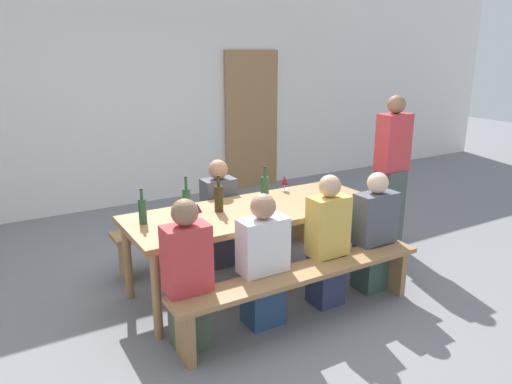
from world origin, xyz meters
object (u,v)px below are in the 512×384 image
at_px(wine_bottle_1, 219,198).
at_px(wine_glass_0, 285,181).
at_px(wooden_door, 252,120).
at_px(bench_near, 303,280).
at_px(seated_guest_far_0, 219,216).
at_px(tasting_table, 256,216).
at_px(wine_bottle_3, 143,210).
at_px(seated_guest_near_2, 327,244).
at_px(wine_glass_1, 197,209).
at_px(wine_bottle_2, 265,187).
at_px(wine_glass_2, 327,194).
at_px(standing_host, 391,176).
at_px(wine_bottle_0, 187,200).
at_px(bench_far, 220,225).
at_px(seated_guest_near_3, 374,235).
at_px(wine_glass_3, 261,199).
at_px(seated_guest_near_1, 263,264).
at_px(seated_guest_near_0, 188,279).

bearing_deg(wine_bottle_1, wine_glass_0, 16.02).
distance_m(wooden_door, bench_near, 4.14).
bearing_deg(seated_guest_far_0, wooden_door, 143.69).
xyz_separation_m(tasting_table, wine_bottle_3, (-0.98, 0.13, 0.18)).
height_order(wine_glass_0, seated_guest_near_2, seated_guest_near_2).
bearing_deg(wine_glass_1, seated_guest_far_0, 51.92).
distance_m(wine_bottle_2, wine_glass_1, 0.86).
distance_m(wine_bottle_3, wine_glass_2, 1.60).
relative_size(wine_bottle_3, seated_guest_near_2, 0.26).
bearing_deg(standing_host, wine_glass_1, 3.42).
height_order(wine_bottle_0, wine_glass_2, wine_bottle_0).
height_order(tasting_table, wine_bottle_1, wine_bottle_1).
xyz_separation_m(bench_far, seated_guest_near_3, (0.88, -1.31, 0.15)).
distance_m(wine_glass_3, seated_guest_far_0, 0.80).
xyz_separation_m(bench_far, wine_glass_3, (-0.03, -0.87, 0.52)).
bearing_deg(bench_far, standing_host, -21.49).
height_order(seated_guest_near_1, seated_guest_far_0, seated_guest_far_0).
relative_size(wine_glass_2, seated_guest_near_3, 0.16).
distance_m(seated_guest_near_2, standing_host, 1.52).
bearing_deg(wine_glass_1, seated_guest_near_0, -121.67).
xyz_separation_m(seated_guest_near_0, seated_guest_far_0, (0.82, 1.16, -0.02)).
distance_m(seated_guest_near_1, seated_guest_near_3, 1.16).
xyz_separation_m(seated_guest_near_1, seated_guest_near_2, (0.63, -0.00, 0.03)).
bearing_deg(seated_guest_near_0, wine_glass_1, -31.67).
bearing_deg(wine_glass_2, standing_host, 16.97).
distance_m(wine_bottle_3, seated_guest_near_1, 1.06).
distance_m(wine_glass_1, seated_guest_near_1, 0.69).
relative_size(wine_glass_3, seated_guest_near_0, 0.16).
height_order(bench_near, bench_far, same).
relative_size(bench_near, seated_guest_near_3, 2.02).
xyz_separation_m(wine_bottle_1, seated_guest_near_1, (0.04, -0.67, -0.37)).
xyz_separation_m(bench_near, wine_glass_0, (0.53, 1.06, 0.49)).
relative_size(wine_bottle_0, wine_bottle_1, 0.99).
bearing_deg(seated_guest_far_0, wine_glass_0, 67.98).
bearing_deg(wine_bottle_2, seated_guest_near_3, -49.47).
bearing_deg(bench_far, wine_bottle_0, -137.53).
xyz_separation_m(wine_glass_0, seated_guest_near_3, (0.35, -0.91, -0.34)).
bearing_deg(seated_guest_far_0, wine_glass_2, 36.84).
bearing_deg(wine_bottle_2, seated_guest_near_0, -145.16).
bearing_deg(bench_near, wine_glass_3, 92.74).
bearing_deg(wine_bottle_3, seated_guest_near_0, -83.64).
bearing_deg(bench_far, bench_near, -90.00).
relative_size(seated_guest_near_1, seated_guest_far_0, 0.99).
bearing_deg(wine_bottle_1, tasting_table, -15.77).
bearing_deg(bench_far, seated_guest_near_3, -56.09).
xyz_separation_m(tasting_table, wine_glass_0, (0.53, 0.33, 0.18)).
distance_m(seated_guest_near_1, standing_host, 2.10).
relative_size(wooden_door, standing_host, 1.27).
bearing_deg(wine_glass_2, wine_glass_3, 165.85).
distance_m(bench_far, seated_guest_near_3, 1.58).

